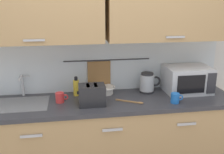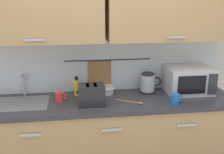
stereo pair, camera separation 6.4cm
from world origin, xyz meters
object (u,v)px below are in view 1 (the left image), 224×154
Objects in this scene: microwave at (187,79)px; electric_kettle at (147,83)px; dish_soap_bottle at (76,87)px; mug_by_kettle at (175,98)px; mug_near_sink at (60,97)px; wooden_spoon at (133,102)px; mixing_bowl at (105,89)px; toaster at (92,95)px.

microwave is 0.42m from electric_kettle.
mug_by_kettle is at bearing -21.00° from dish_soap_bottle.
mug_near_sink reaches higher than wooden_spoon.
mixing_bowl is (0.45, 0.17, -0.00)m from mug_near_sink.
electric_kettle is 0.66m from toaster.
electric_kettle is 0.36m from wooden_spoon.
toaster is 0.39m from wooden_spoon.
mug_near_sink is at bearing 170.08° from mug_by_kettle.
electric_kettle is at bearing 23.18° from toaster.
electric_kettle is at bearing -2.51° from mixing_bowl.
mug_near_sink is 0.47× the size of wooden_spoon.
mug_by_kettle is (0.17, -0.34, -0.05)m from electric_kettle.
wooden_spoon is at bearing -161.40° from microwave.
mug_near_sink is at bearing -175.73° from microwave.
microwave is 0.68m from wooden_spoon.
microwave is 0.38m from mug_by_kettle.
mug_by_kettle reaches higher than wooden_spoon.
toaster is at bearing -19.85° from mug_near_sink.
mug_near_sink is 1.08m from mug_by_kettle.
mixing_bowl is at bearing 21.00° from mug_near_sink.
electric_kettle is at bearing 117.01° from mug_by_kettle.
toaster reaches higher than wooden_spoon.
toaster is at bearing -168.68° from microwave.
toaster is at bearing 174.02° from mug_by_kettle.
wooden_spoon is (0.68, -0.11, -0.04)m from mug_near_sink.
mixing_bowl is 0.37m from wooden_spoon.
electric_kettle reaches higher than mixing_bowl.
mug_by_kettle is at bearing -9.92° from mug_near_sink.
dish_soap_bottle is 0.92× the size of mixing_bowl.
dish_soap_bottle is 0.98m from mug_by_kettle.
mixing_bowl is at bearing 177.49° from electric_kettle.
dish_soap_bottle is 0.30m from toaster.
wooden_spoon is (-0.63, -0.21, -0.13)m from microwave.
microwave is 2.03× the size of electric_kettle.
electric_kettle reaches higher than mug_near_sink.
mug_by_kettle is 0.47× the size of wooden_spoon.
mug_near_sink is 1.00× the size of mug_by_kettle.
mixing_bowl reaches higher than wooden_spoon.
microwave reaches higher than electric_kettle.
microwave is 1.15m from dish_soap_bottle.
mug_by_kettle is at bearing -130.14° from microwave.
mixing_bowl is 1.78× the size of mug_by_kettle.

